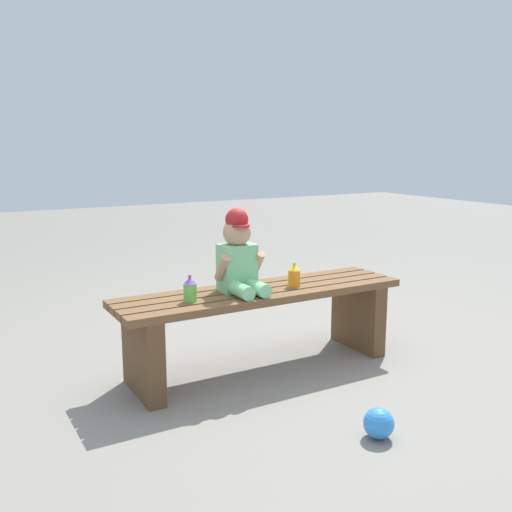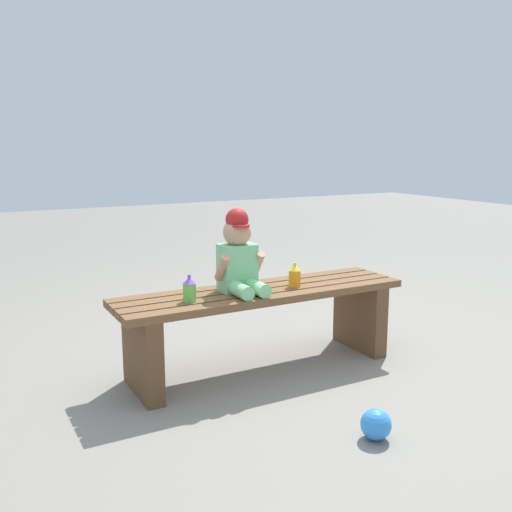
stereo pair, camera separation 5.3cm
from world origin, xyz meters
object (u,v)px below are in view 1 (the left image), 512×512
Objects in this scene: child_figure at (239,256)px; toy_ball at (379,423)px; sippy_cup_left at (190,289)px; park_bench at (262,315)px; sippy_cup_right at (294,275)px.

child_figure is 3.36× the size of toy_ball.
child_figure reaches higher than sippy_cup_left.
sippy_cup_left is at bearing 118.78° from toy_ball.
sippy_cup_right reaches higher than park_bench.
park_bench is 0.33m from child_figure.
park_bench is at bearing -4.74° from child_figure.
child_figure reaches higher than toy_ball.
sippy_cup_left reaches higher than toy_ball.
park_bench is 0.44m from sippy_cup_left.
sippy_cup_right reaches higher than toy_ball.
sippy_cup_right is at bearing -13.16° from park_bench.
toy_ball is (0.16, -0.84, -0.53)m from child_figure.
sippy_cup_right is (0.56, 0.00, 0.00)m from sippy_cup_left.
sippy_cup_right is at bearing -9.65° from child_figure.
sippy_cup_left is 1.00× the size of sippy_cup_right.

